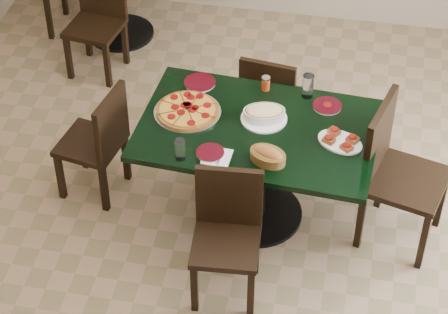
% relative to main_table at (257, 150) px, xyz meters
% --- Properties ---
extents(floor, '(5.50, 5.50, 0.00)m').
position_rel_main_table_xyz_m(floor, '(-0.04, -0.26, -0.57)').
color(floor, '#8E6E52').
rests_on(floor, ground).
extents(main_table, '(1.50, 1.02, 0.75)m').
position_rel_main_table_xyz_m(main_table, '(0.00, 0.00, 0.00)').
color(main_table, black).
rests_on(main_table, floor).
extents(chair_far, '(0.43, 0.43, 0.82)m').
position_rel_main_table_xyz_m(chair_far, '(-0.02, 0.67, -0.11)').
color(chair_far, black).
rests_on(chair_far, floor).
extents(chair_near, '(0.42, 0.42, 0.84)m').
position_rel_main_table_xyz_m(chair_near, '(-0.08, -0.59, -0.10)').
color(chair_near, black).
rests_on(chair_near, floor).
extents(chair_right, '(0.57, 0.57, 0.99)m').
position_rel_main_table_xyz_m(chair_right, '(0.84, 0.01, -0.01)').
color(chair_right, black).
rests_on(chair_right, floor).
extents(chair_left, '(0.45, 0.45, 0.83)m').
position_rel_main_table_xyz_m(chair_left, '(-1.04, 0.04, -0.11)').
color(chair_left, black).
rests_on(chair_left, floor).
extents(back_chair_near, '(0.45, 0.45, 0.84)m').
position_rel_main_table_xyz_m(back_chair_near, '(-1.48, 1.44, -0.10)').
color(back_chair_near, black).
rests_on(back_chair_near, floor).
extents(pepperoni_pizza, '(0.42, 0.42, 0.04)m').
position_rel_main_table_xyz_m(pepperoni_pizza, '(-0.45, 0.06, 0.20)').
color(pepperoni_pizza, silver).
rests_on(pepperoni_pizza, main_table).
extents(lasagna_casserole, '(0.29, 0.29, 0.09)m').
position_rel_main_table_xyz_m(lasagna_casserole, '(0.02, 0.08, 0.23)').
color(lasagna_casserole, white).
rests_on(lasagna_casserole, main_table).
extents(bread_basket, '(0.26, 0.22, 0.09)m').
position_rel_main_table_xyz_m(bread_basket, '(0.10, -0.29, 0.22)').
color(bread_basket, brown).
rests_on(bread_basket, main_table).
extents(bruschetta_platter, '(0.34, 0.30, 0.05)m').
position_rel_main_table_xyz_m(bruschetta_platter, '(0.50, -0.05, 0.21)').
color(bruschetta_platter, white).
rests_on(bruschetta_platter, main_table).
extents(side_plate_near, '(0.17, 0.17, 0.02)m').
position_rel_main_table_xyz_m(side_plate_near, '(-0.24, -0.29, 0.19)').
color(side_plate_near, white).
rests_on(side_plate_near, main_table).
extents(side_plate_far_r, '(0.18, 0.18, 0.03)m').
position_rel_main_table_xyz_m(side_plate_far_r, '(0.39, 0.28, 0.19)').
color(side_plate_far_r, white).
rests_on(side_plate_far_r, main_table).
extents(side_plate_far_l, '(0.21, 0.21, 0.02)m').
position_rel_main_table_xyz_m(side_plate_far_l, '(-0.44, 0.37, 0.19)').
color(side_plate_far_l, white).
rests_on(side_plate_far_l, main_table).
extents(napkin_setting, '(0.17, 0.17, 0.01)m').
position_rel_main_table_xyz_m(napkin_setting, '(-0.19, -0.31, 0.18)').
color(napkin_setting, white).
rests_on(napkin_setting, main_table).
extents(water_glass_a, '(0.07, 0.07, 0.16)m').
position_rel_main_table_xyz_m(water_glass_a, '(0.25, 0.37, 0.26)').
color(water_glass_a, white).
rests_on(water_glass_a, main_table).
extents(water_glass_b, '(0.06, 0.06, 0.14)m').
position_rel_main_table_xyz_m(water_glass_b, '(-0.40, -0.36, 0.25)').
color(water_glass_b, white).
rests_on(water_glass_b, main_table).
extents(pepper_shaker, '(0.06, 0.06, 0.10)m').
position_rel_main_table_xyz_m(pepper_shaker, '(-0.01, 0.39, 0.23)').
color(pepper_shaker, '#D44F16').
rests_on(pepper_shaker, main_table).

